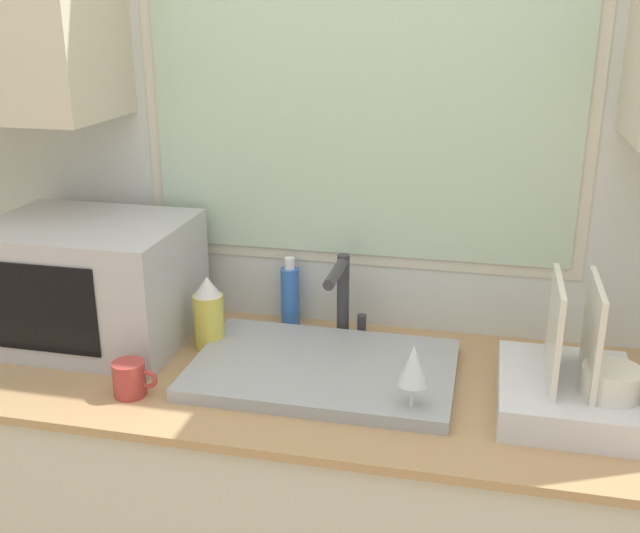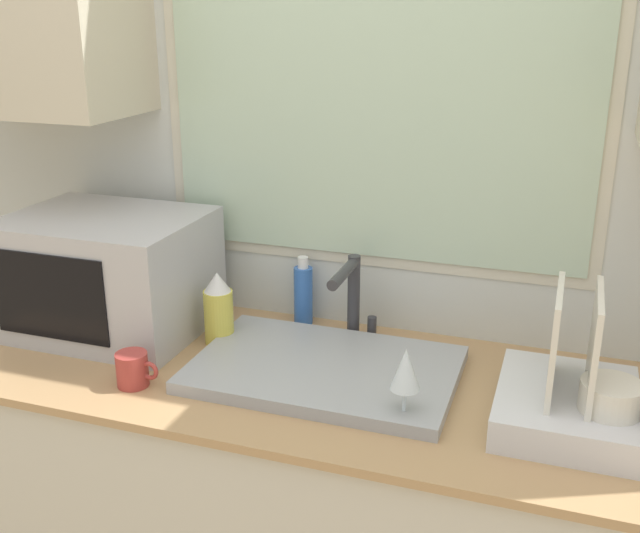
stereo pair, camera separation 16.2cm
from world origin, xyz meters
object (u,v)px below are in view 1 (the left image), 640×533
Objects in this scene: spray_bottle at (209,314)px; mug_near_sink at (130,379)px; microwave at (90,281)px; soap_bottle at (290,295)px; wine_glass at (413,367)px; dish_rack at (571,385)px; faucet at (343,291)px.

mug_near_sink is (-0.08, -0.27, -0.05)m from spray_bottle.
microwave is at bearing 131.20° from mug_near_sink.
soap_bottle is 1.11× the size of wine_glass.
spray_bottle is at bearing 73.06° from mug_near_sink.
soap_bottle is (-0.70, 0.31, 0.02)m from dish_rack.
faucet is at bearing 121.84° from wine_glass.
dish_rack is at bearing 18.64° from wine_glass.
spray_bottle is 0.24m from soap_bottle.
dish_rack reaches higher than soap_bottle.
dish_rack is 0.95m from mug_near_sink.
wine_glass is (0.53, -0.23, 0.03)m from spray_bottle.
soap_bottle is 1.83× the size of mug_near_sink.
faucet is 0.56m from mug_near_sink.
microwave is at bearing -157.72° from soap_bottle.
spray_bottle is 1.00× the size of soap_bottle.
wine_glass is (0.22, -0.35, -0.02)m from faucet.
dish_rack is 1.98× the size of wine_glass.
wine_glass is at bearing -161.36° from dish_rack.
dish_rack is at bearing -24.03° from faucet.
soap_bottle is at bearing 62.05° from mug_near_sink.
microwave is 0.37m from mug_near_sink.
soap_bottle is at bearing 49.32° from spray_bottle.
faucet is at bearing -23.51° from soap_bottle.
microwave reaches higher than faucet.
microwave is 4.75× the size of mug_near_sink.
spray_bottle is at bearing -130.68° from soap_bottle.
spray_bottle is at bearing -159.54° from faucet.
soap_bottle is (-0.16, 0.07, -0.05)m from faucet.
faucet is at bearing 44.27° from mug_near_sink.
microwave is 0.32m from spray_bottle.
faucet reaches higher than spray_bottle.
faucet is 0.41m from wine_glass.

